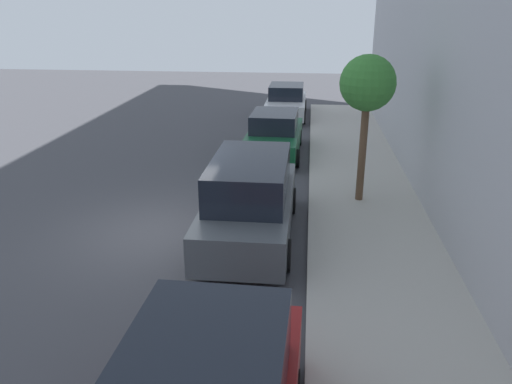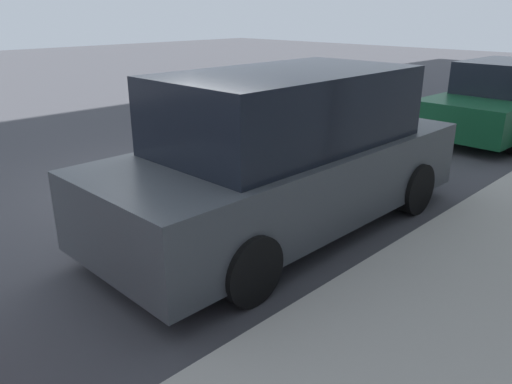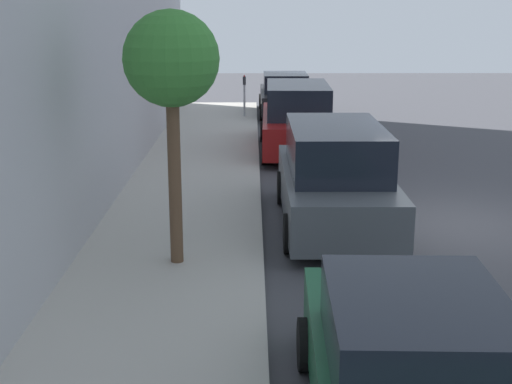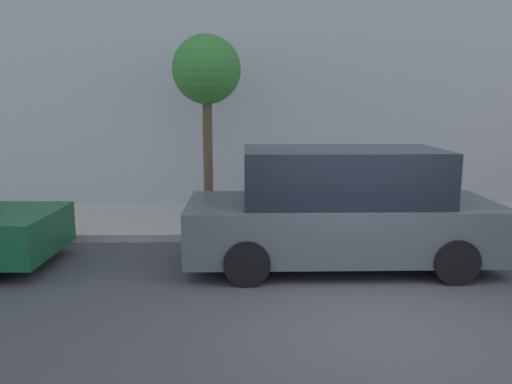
{
  "view_description": "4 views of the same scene",
  "coord_description": "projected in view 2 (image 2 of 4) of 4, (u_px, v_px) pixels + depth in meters",
  "views": [
    {
      "loc": [
        3.42,
        -10.5,
        5.11
      ],
      "look_at": [
        2.25,
        0.35,
        1.0
      ],
      "focal_mm": 35.0,
      "sensor_mm": 36.0,
      "label": 1
    },
    {
      "loc": [
        5.88,
        -4.27,
        2.54
      ],
      "look_at": [
        2.94,
        -1.29,
        1.0
      ],
      "focal_mm": 35.0,
      "sensor_mm": 36.0,
      "label": 2
    },
    {
      "loc": [
        3.68,
        12.83,
        4.05
      ],
      "look_at": [
        3.62,
        1.35,
        1.0
      ],
      "focal_mm": 50.0,
      "sensor_mm": 36.0,
      "label": 3
    },
    {
      "loc": [
        -5.64,
        1.58,
        2.65
      ],
      "look_at": [
        3.31,
        1.38,
        1.0
      ],
      "focal_mm": 35.0,
      "sensor_mm": 36.0,
      "label": 4
    }
  ],
  "objects": [
    {
      "name": "ground_plane",
      "position": [
        179.0,
        186.0,
        7.61
      ],
      "size": [
        60.0,
        60.0,
        0.0
      ],
      "primitive_type": "plane",
      "color": "#424247"
    },
    {
      "name": "parked_sedan_fourth",
      "position": [
        504.0,
        101.0,
        10.51
      ],
      "size": [
        1.93,
        4.55,
        1.54
      ],
      "color": "#14512D",
      "rests_on": "ground_plane"
    },
    {
      "name": "parked_minivan_third",
      "position": [
        287.0,
        155.0,
        5.9
      ],
      "size": [
        2.02,
        4.9,
        1.9
      ],
      "color": "#4C5156",
      "rests_on": "ground_plane"
    }
  ]
}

